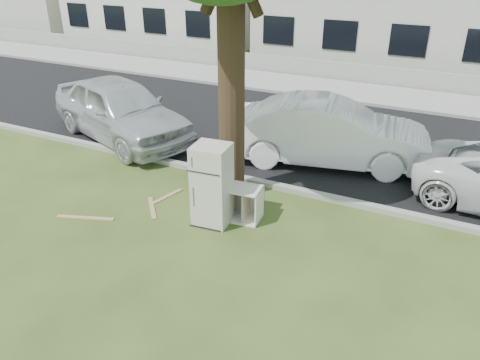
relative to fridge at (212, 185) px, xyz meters
The scene contains 13 objects.
ground 1.02m from the fridge, 70.79° to the right, with size 120.00×120.00×0.00m, color #334719.
road 5.49m from the fridge, 87.89° to the left, with size 120.00×7.00×0.01m, color black.
kerb_near 2.06m from the fridge, 83.91° to the left, with size 120.00×0.18×0.12m, color gray.
kerb_far 9.02m from the fridge, 88.72° to the left, with size 120.00×0.18×0.12m, color gray.
sidewalk 10.46m from the fridge, 88.90° to the left, with size 120.00×2.80×0.01m, color gray.
low_wall 12.04m from the fridge, 89.05° to the left, with size 120.00×0.15×0.70m, color gray.
fridge is the anchor object (origin of this frame).
cabinet 0.72m from the fridge, 42.31° to the left, with size 0.88×0.55×0.69m, color beige.
plank_a 2.71m from the fridge, 156.22° to the right, with size 1.18×0.10×0.02m, color tan.
plank_b 1.62m from the fridge, behind, with size 0.93×0.09×0.02m, color tan.
plank_c 1.68m from the fridge, 161.96° to the left, with size 0.82×0.09×0.02m, color tan.
car_center 3.95m from the fridge, 72.42° to the left, with size 1.70×4.89×1.61m, color white.
car_left 5.34m from the fridge, 147.99° to the left, with size 2.00×4.97×1.69m, color #BABEC2.
Camera 1 is at (3.82, -6.32, 4.92)m, focal length 35.00 mm.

